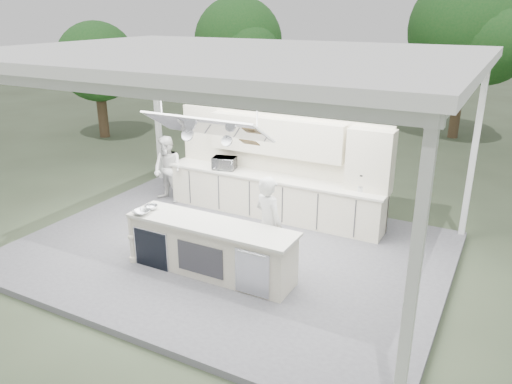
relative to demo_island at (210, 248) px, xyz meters
The scene contains 12 objects.
ground 1.10m from the demo_island, 101.07° to the left, with size 90.00×90.00×0.00m, color #445238.
stage_deck 1.07m from the demo_island, 101.07° to the left, with size 8.00×6.00×0.12m, color slate.
tent 3.25m from the demo_island, 101.05° to the left, with size 8.20×6.20×3.86m.
demo_island is the anchor object (origin of this frame).
back_counter 2.82m from the demo_island, 93.63° to the left, with size 5.08×0.72×0.95m.
back_wall_unit 3.19m from the demo_island, 84.98° to the left, with size 5.05×0.48×2.25m.
tree_cluster 11.02m from the demo_island, 91.82° to the left, with size 19.55×9.40×5.85m.
head_chef 1.10m from the demo_island, 34.82° to the left, with size 0.64×0.42×1.75m, color silver.
sous_chef 3.73m from the demo_island, 138.46° to the left, with size 0.78×0.60×1.60m, color silver.
toaster_oven 3.09m from the demo_island, 116.49° to the left, with size 0.52×0.35×0.29m, color silver.
bowl_large 1.40m from the demo_island, 169.43° to the right, with size 0.30×0.30×0.07m, color #B9BBC0.
bowl_small 1.38m from the demo_island, behind, with size 0.24×0.24×0.07m, color silver.
Camera 1 is at (4.55, -7.42, 4.53)m, focal length 35.00 mm.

